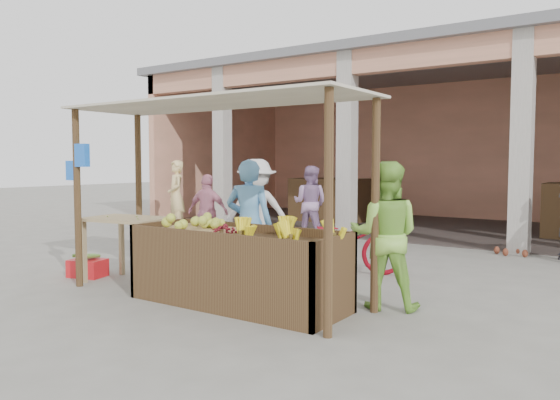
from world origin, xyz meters
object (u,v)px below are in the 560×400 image
Objects in this scene: fruit_stall at (238,271)px; vendor_blue at (249,219)px; side_table at (127,228)px; red_crate at (88,268)px; vendor_green at (385,231)px; motorcycle at (342,240)px.

vendor_blue is (-0.45, 0.80, 0.51)m from fruit_stall.
side_table is at bearing 178.73° from fruit_stall.
side_table is 2.49× the size of red_crate.
red_crate is 0.27× the size of vendor_blue.
fruit_stall is 2.00m from side_table.
fruit_stall is at bearing -15.19° from red_crate.
vendor_green reaches higher than motorcycle.
side_table is 0.67× the size of vendor_blue.
motorcycle is at bearing -134.14° from vendor_blue.
fruit_stall is at bearing -9.22° from side_table.
motorcycle is at bearing 38.41° from side_table.
motorcycle reaches higher than red_crate.
vendor_green is at bearing -4.23° from red_crate.
motorcycle reaches higher than side_table.
side_table is (-1.97, 0.04, 0.36)m from fruit_stall.
side_table is 3.53m from vendor_green.
motorcycle is at bearing -66.98° from vendor_green.
side_table is 1.03m from red_crate.
vendor_blue reaches higher than side_table.
side_table is at bearing -11.76° from red_crate.
motorcycle is (0.61, 1.48, -0.41)m from vendor_blue.
side_table is 0.69× the size of vendor_green.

